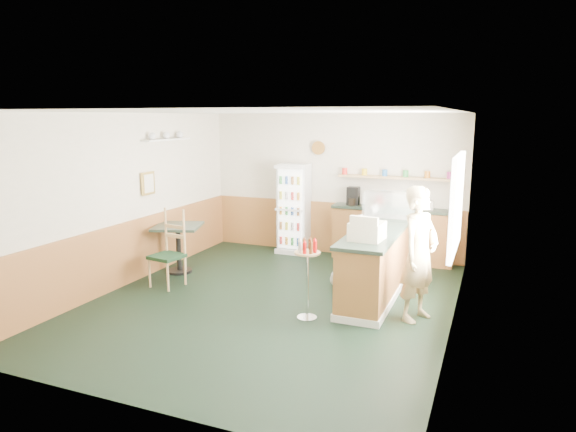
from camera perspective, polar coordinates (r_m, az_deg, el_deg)
The scene contains 13 objects.
ground at distance 7.56m, azimuth -1.88°, elevation -9.45°, with size 6.00×6.00×0.00m, color black.
room_envelope at distance 7.92m, azimuth -1.30°, elevation 2.89°, with size 5.04×6.02×2.72m.
service_counter at distance 8.00m, azimuth 10.20°, elevation -4.99°, with size 0.68×3.01×1.01m.
back_counter at distance 9.65m, azimuth 11.43°, elevation -1.77°, with size 2.24×0.42×1.69m.
drinks_fridge at distance 10.05m, azimuth 0.62°, elevation 0.85°, with size 0.58×0.51×1.75m.
display_case at distance 8.38m, azimuth 11.19°, elevation 1.13°, with size 0.80×0.42×0.45m.
cash_register at distance 6.96m, azimuth 8.78°, elevation -1.65°, with size 0.42×0.44×0.24m, color #EEE4C5.
shopkeeper at distance 6.87m, azimuth 14.37°, elevation -4.13°, with size 0.59×0.43×1.77m, color tan.
condiment_stand at distance 6.73m, azimuth 2.16°, elevation -5.65°, with size 0.34×0.34×1.06m.
newspaper_rack at distance 8.03m, azimuth 7.78°, elevation -3.26°, with size 0.09×0.45×0.90m.
cafe_table at distance 8.96m, azimuth -12.10°, elevation -2.54°, with size 0.95×0.95×0.83m.
cafe_chair at distance 8.33m, azimuth -12.98°, elevation -3.24°, with size 0.51×0.51×1.21m.
dog_doorstop at distance 8.15m, azimuth 5.47°, elevation -6.96°, with size 0.24×0.31×0.28m.
Camera 1 is at (2.89, -6.47, 2.63)m, focal length 32.00 mm.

